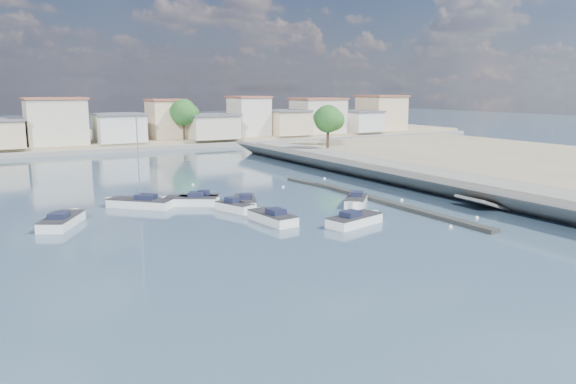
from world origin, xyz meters
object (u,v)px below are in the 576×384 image
object	(u,v)px
motorboat_f	(198,200)
motorboat_g	(236,208)
motorboat_h	(357,220)
sailboat	(138,203)
motorboat_b	(245,202)
motorboat_c	(189,201)
motorboat_d	(356,202)
motorboat_a	(271,217)
motorboat_e	(63,221)

from	to	relation	value
motorboat_f	motorboat_g	world-z (taller)	same
motorboat_h	sailboat	xyz separation A→B (m)	(-14.23, 16.06, 0.03)
motorboat_h	sailboat	size ratio (longest dim) A/B	0.65
motorboat_f	sailboat	distance (m)	5.80
motorboat_b	motorboat_c	xyz separation A→B (m)	(-4.67, 3.04, 0.00)
motorboat_d	motorboat_c	bearing A→B (deg)	149.33
motorboat_b	sailboat	distance (m)	10.34
motorboat_a	motorboat_h	distance (m)	7.30
motorboat_f	sailboat	world-z (taller)	sailboat
motorboat_d	motorboat_h	world-z (taller)	same
motorboat_a	sailboat	size ratio (longest dim) A/B	0.64
motorboat_a	motorboat_h	bearing A→B (deg)	-37.00
motorboat_f	motorboat_g	size ratio (longest dim) A/B	1.00
motorboat_h	motorboat_b	bearing A→B (deg)	112.88
motorboat_b	sailboat	bearing A→B (deg)	154.52
motorboat_e	sailboat	world-z (taller)	sailboat
motorboat_c	motorboat_f	distance (m)	1.10
motorboat_a	motorboat_f	distance (m)	10.94
motorboat_d	motorboat_f	distance (m)	15.68
motorboat_g	motorboat_h	distance (m)	11.66
sailboat	motorboat_c	bearing A→B (deg)	-16.83
motorboat_e	motorboat_g	distance (m)	14.96
motorboat_c	motorboat_d	xyz separation A→B (m)	(14.08, -8.35, -0.00)
motorboat_c	sailboat	xyz separation A→B (m)	(-4.66, 1.41, 0.03)
motorboat_a	sailboat	world-z (taller)	sailboat
motorboat_a	motorboat_h	size ratio (longest dim) A/B	0.98
motorboat_a	motorboat_d	distance (m)	10.52
motorboat_e	motorboat_c	bearing A→B (deg)	13.36
motorboat_f	motorboat_g	bearing A→B (deg)	-72.33
motorboat_c	motorboat_h	xyz separation A→B (m)	(9.57, -14.65, -0.00)
motorboat_a	motorboat_c	size ratio (longest dim) A/B	1.07
motorboat_g	motorboat_h	size ratio (longest dim) A/B	0.74
motorboat_b	motorboat_e	size ratio (longest dim) A/B	0.88
motorboat_d	sailboat	distance (m)	21.13
motorboat_d	motorboat_e	world-z (taller)	same
motorboat_b	motorboat_c	world-z (taller)	same
motorboat_b	motorboat_c	distance (m)	5.57
motorboat_d	sailboat	world-z (taller)	sailboat
motorboat_f	motorboat_h	world-z (taller)	same
motorboat_g	motorboat_f	bearing A→B (deg)	107.67
motorboat_g	motorboat_b	bearing A→B (deg)	48.64
motorboat_e	motorboat_f	xyz separation A→B (m)	(13.02, 3.19, -0.00)
motorboat_b	motorboat_e	xyz separation A→B (m)	(-16.65, 0.19, 0.00)
motorboat_b	motorboat_g	distance (m)	2.83
motorboat_b	sailboat	size ratio (longest dim) A/B	0.58
motorboat_a	motorboat_c	world-z (taller)	same
motorboat_b	motorboat_c	bearing A→B (deg)	146.97
motorboat_d	motorboat_g	distance (m)	11.73
motorboat_f	motorboat_g	xyz separation A→B (m)	(1.76, -5.51, 0.00)
motorboat_c	motorboat_g	size ratio (longest dim) A/B	1.24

